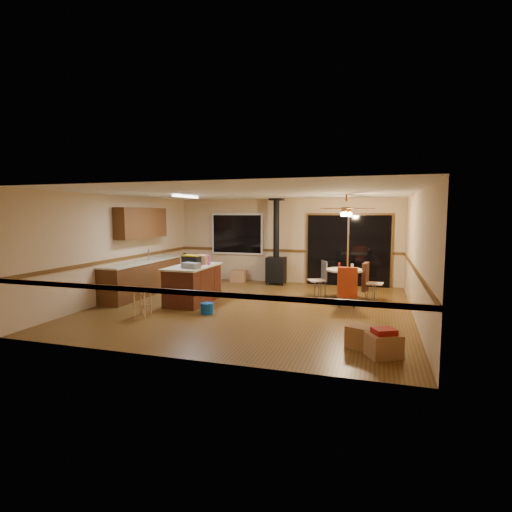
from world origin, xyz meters
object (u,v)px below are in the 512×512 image
at_px(bar_stool, 143,303).
at_px(chair_left, 321,275).
at_px(dining_table, 345,279).
at_px(wood_stove, 276,261).
at_px(toolbox_grey, 191,266).
at_px(toolbox_black, 191,261).
at_px(chair_near, 347,283).
at_px(box_under_window, 239,276).
at_px(box_corner_b, 362,337).
at_px(blue_bucket, 207,308).
at_px(box_corner_a, 384,345).
at_px(kitchen_island, 193,284).
at_px(chair_right, 367,277).

height_order(bar_stool, chair_left, chair_left).
xyz_separation_m(dining_table, chair_left, (-0.61, 0.15, 0.06)).
relative_size(wood_stove, toolbox_grey, 6.16).
distance_m(toolbox_grey, toolbox_black, 0.40).
height_order(wood_stove, chair_left, wood_stove).
bearing_deg(dining_table, chair_left, 166.43).
bearing_deg(dining_table, toolbox_grey, -152.17).
relative_size(chair_near, box_under_window, 1.50).
relative_size(wood_stove, chair_near, 3.60).
bearing_deg(toolbox_grey, box_corner_b, -24.69).
height_order(chair_left, box_corner_b, chair_left).
relative_size(blue_bucket, box_corner_a, 0.61).
bearing_deg(box_under_window, chair_left, -30.18).
xyz_separation_m(kitchen_island, chair_near, (3.61, 0.44, 0.14)).
bearing_deg(chair_left, box_corner_a, -69.57).
relative_size(blue_bucket, chair_right, 0.40).
height_order(wood_stove, box_corner_b, wood_stove).
relative_size(box_corner_a, box_corner_b, 1.05).
bearing_deg(chair_near, box_corner_b, -80.64).
height_order(bar_stool, box_corner_a, bar_stool).
distance_m(bar_stool, box_corner_a, 4.91).
height_order(toolbox_black, bar_stool, toolbox_black).
distance_m(box_under_window, box_corner_a, 7.08).
bearing_deg(chair_near, chair_left, 125.49).
bearing_deg(box_corner_b, kitchen_island, 151.34).
height_order(kitchen_island, blue_bucket, kitchen_island).
bearing_deg(box_corner_b, toolbox_grey, 155.31).
bearing_deg(chair_left, box_under_window, 149.82).
bearing_deg(box_under_window, blue_bucket, -80.14).
distance_m(toolbox_grey, chair_right, 4.26).
xyz_separation_m(blue_bucket, dining_table, (2.71, 2.23, 0.41)).
bearing_deg(chair_right, chair_left, 176.48).
bearing_deg(chair_right, box_corner_b, -89.28).
distance_m(kitchen_island, chair_near, 3.64).
bearing_deg(toolbox_black, kitchen_island, 91.39).
distance_m(wood_stove, chair_right, 3.17).
distance_m(toolbox_black, chair_left, 3.28).
distance_m(chair_left, box_corner_b, 3.88).
distance_m(bar_stool, blue_bucket, 1.35).
relative_size(bar_stool, blue_bucket, 1.98).
relative_size(toolbox_grey, chair_right, 0.58).
height_order(bar_stool, box_corner_b, bar_stool).
bearing_deg(box_under_window, dining_table, -27.53).
relative_size(box_under_window, box_corner_b, 1.06).
distance_m(dining_table, chair_left, 0.63).
distance_m(chair_left, chair_right, 1.13).
bearing_deg(dining_table, box_corner_a, -77.07).
bearing_deg(chair_near, wood_stove, 131.49).
xyz_separation_m(wood_stove, box_corner_a, (3.07, -5.58, -0.55)).
xyz_separation_m(wood_stove, chair_near, (2.31, -2.61, -0.13)).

